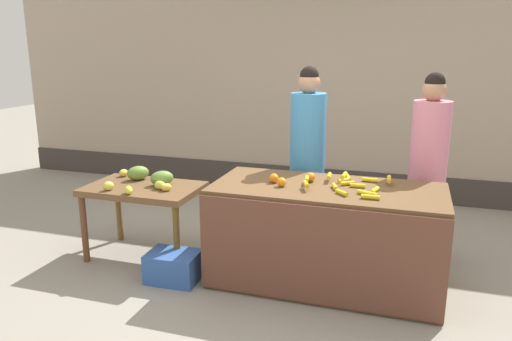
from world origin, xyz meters
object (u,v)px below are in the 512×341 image
Objects in this scene: vendor_woman_pink_shirt at (427,169)px; produce_sack at (243,219)px; vendor_woman_blue_shirt at (307,160)px; produce_crate at (173,267)px.

produce_sack is (-1.77, -0.13, -0.64)m from vendor_woman_pink_shirt.
produce_sack is at bearing -174.54° from vendor_woman_blue_shirt.
produce_sack is (-0.65, -0.06, -0.66)m from vendor_woman_blue_shirt.
produce_sack is at bearing -175.64° from vendor_woman_pink_shirt.
vendor_woman_blue_shirt is at bearing 5.46° from produce_sack.
vendor_woman_blue_shirt is 3.56× the size of produce_sack.
vendor_woman_pink_shirt is 2.48m from produce_crate.
produce_crate is at bearing -131.13° from vendor_woman_blue_shirt.
produce_sack reaches higher than produce_crate.
vendor_woman_blue_shirt is 1.63m from produce_crate.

